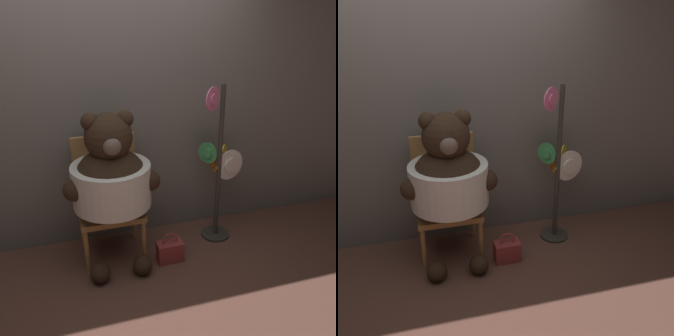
# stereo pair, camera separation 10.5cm
# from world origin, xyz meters

# --- Properties ---
(ground_plane) EXTENTS (14.00, 14.00, 0.00)m
(ground_plane) POSITION_xyz_m (0.00, 0.00, 0.00)
(ground_plane) COLOR brown
(wall_back) EXTENTS (8.00, 0.10, 2.62)m
(wall_back) POSITION_xyz_m (0.00, 0.77, 1.31)
(wall_back) COLOR #66605B
(wall_back) RESTS_ON ground_plane
(chair) EXTENTS (0.56, 0.46, 1.09)m
(chair) POSITION_xyz_m (-0.09, 0.50, 0.57)
(chair) COLOR #9E703D
(chair) RESTS_ON ground_plane
(teddy_bear) EXTENTS (0.80, 0.71, 1.37)m
(teddy_bear) POSITION_xyz_m (-0.08, 0.33, 0.78)
(teddy_bear) COLOR black
(teddy_bear) RESTS_ON ground_plane
(hat_display_rack) EXTENTS (0.49, 0.43, 1.52)m
(hat_display_rack) POSITION_xyz_m (0.96, 0.46, 0.71)
(hat_display_rack) COLOR #332D28
(hat_display_rack) RESTS_ON ground_plane
(handbag_on_ground) EXTENTS (0.23, 0.13, 0.29)m
(handbag_on_ground) POSITION_xyz_m (0.38, 0.15, 0.10)
(handbag_on_ground) COLOR maroon
(handbag_on_ground) RESTS_ON ground_plane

